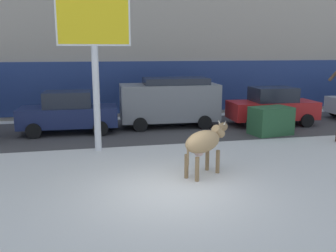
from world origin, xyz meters
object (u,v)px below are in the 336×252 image
(cow_tan, at_px, (204,142))
(car_grey_van, at_px, (170,101))
(car_navy_sedan, at_px, (69,112))
(car_red_sedan, at_px, (272,106))
(dumpster, at_px, (271,121))
(pedestrian_near_billboard, at_px, (198,100))
(billboard, at_px, (94,29))

(cow_tan, relative_size, car_grey_van, 0.38)
(car_navy_sedan, xyz_separation_m, car_red_sedan, (9.63, -0.25, 0.00))
(cow_tan, xyz_separation_m, dumpster, (4.44, 4.48, -0.39))
(car_navy_sedan, height_order, pedestrian_near_billboard, car_navy_sedan)
(car_navy_sedan, distance_m, car_grey_van, 4.69)
(car_navy_sedan, xyz_separation_m, dumpster, (8.56, -2.18, -0.31))
(cow_tan, xyz_separation_m, pedestrian_near_billboard, (2.67, 9.51, -0.11))
(billboard, bearing_deg, car_grey_van, 46.77)
(cow_tan, height_order, pedestrian_near_billboard, pedestrian_near_billboard)
(billboard, relative_size, car_red_sedan, 1.31)
(billboard, height_order, car_navy_sedan, billboard)
(car_navy_sedan, distance_m, car_red_sedan, 9.63)
(cow_tan, relative_size, car_red_sedan, 0.42)
(dumpster, bearing_deg, car_grey_van, 146.09)
(car_navy_sedan, bearing_deg, car_grey_van, 5.48)
(billboard, distance_m, car_grey_van, 5.95)
(car_grey_van, relative_size, car_red_sedan, 1.10)
(dumpster, bearing_deg, pedestrian_near_billboard, 109.43)
(cow_tan, distance_m, billboard, 5.59)
(car_navy_sedan, distance_m, pedestrian_near_billboard, 7.36)
(billboard, bearing_deg, cow_tan, -48.94)
(car_navy_sedan, xyz_separation_m, car_grey_van, (4.66, 0.45, 0.33))
(billboard, height_order, pedestrian_near_billboard, billboard)
(billboard, distance_m, car_navy_sedan, 4.86)
(cow_tan, distance_m, car_red_sedan, 8.45)
(cow_tan, bearing_deg, billboard, 131.06)
(car_navy_sedan, height_order, car_grey_van, car_grey_van)
(car_navy_sedan, bearing_deg, car_red_sedan, -1.49)
(pedestrian_near_billboard, distance_m, dumpster, 5.34)
(cow_tan, distance_m, car_navy_sedan, 7.83)
(car_red_sedan, bearing_deg, car_navy_sedan, 178.51)
(car_red_sedan, bearing_deg, dumpster, -118.88)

